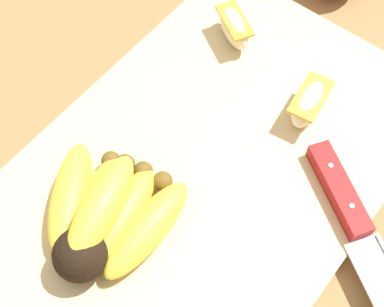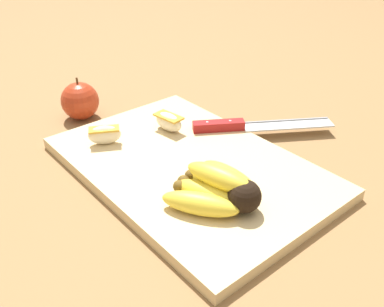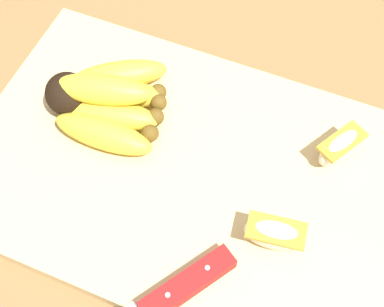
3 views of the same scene
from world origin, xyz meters
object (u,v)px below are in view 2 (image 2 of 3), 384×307
Objects in this scene: chefs_knife at (243,125)px; whole_apple at (80,101)px; apple_wedge_near at (105,134)px; apple_wedge_middle at (169,121)px; banana_bunch at (219,189)px.

whole_apple is (-0.28, -0.20, 0.01)m from chefs_knife.
apple_wedge_middle is at bearing 74.60° from apple_wedge_near.
chefs_knife is 0.27m from apple_wedge_near.
apple_wedge_middle is at bearing 23.85° from whole_apple.
apple_wedge_middle is (-0.09, -0.12, 0.01)m from chefs_knife.
banana_bunch is 0.42m from whole_apple.
apple_wedge_near is 0.17m from whole_apple.
apple_wedge_near is at bearing -116.81° from chefs_knife.
banana_bunch is 1.57× the size of whole_apple.
whole_apple reaches higher than banana_bunch.
chefs_knife is 0.35m from whole_apple.
apple_wedge_near is at bearing -105.40° from apple_wedge_middle.
whole_apple is at bearing 167.91° from apple_wedge_near.
chefs_knife is at bearing 35.66° from whole_apple.
apple_wedge_near reaches higher than chefs_knife.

